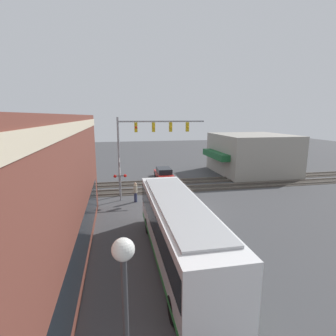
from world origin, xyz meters
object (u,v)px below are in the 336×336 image
Objects in this scene: crossing_signal at (120,176)px; parked_car_red at (164,174)px; city_bus at (178,228)px; pedestrian_at_crossing at (135,192)px.

crossing_signal is 9.40m from parked_car_red.
pedestrian_at_crossing is at bearing 8.17° from city_bus.
city_bus reaches higher than pedestrian_at_crossing.
city_bus reaches higher than parked_car_red.
city_bus is 3.08× the size of crossing_signal.
crossing_signal reaches higher than pedestrian_at_crossing.
parked_car_red is (18.47, -2.60, -1.20)m from city_bus.
city_bus is at bearing -165.79° from crossing_signal.
parked_car_red is (7.55, -5.36, -1.65)m from crossing_signal.
pedestrian_at_crossing is at bearing -117.70° from crossing_signal.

